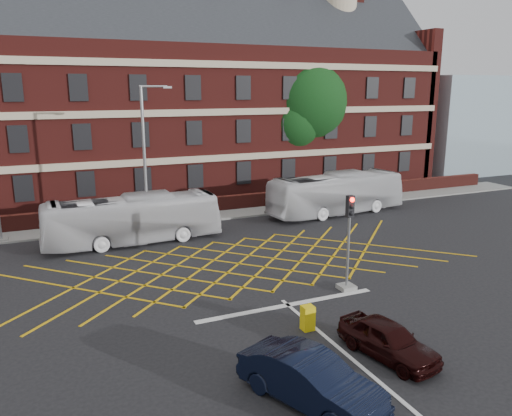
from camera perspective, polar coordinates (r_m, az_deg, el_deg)
name	(u,v)px	position (r m, az deg, el deg)	size (l,w,h in m)	color
ground	(254,277)	(23.94, -0.20, -7.87)	(120.00, 120.00, 0.00)	black
victorian_building	(152,100)	(43.44, -11.78, 12.02)	(51.00, 12.17, 20.40)	#571916
boundary_wall	(181,208)	(35.56, -8.56, 0.04)	(56.00, 0.50, 1.10)	#501A15
far_pavement	(185,218)	(34.74, -8.10, -1.10)	(60.00, 3.00, 0.12)	slate
glass_block	(463,124)	(59.75, 22.56, 8.87)	(14.00, 10.00, 10.00)	#99B2BF
box_junction_hatching	(239,264)	(25.66, -1.99, -6.36)	(11.50, 0.12, 0.02)	#CC990C
stop_line	(288,305)	(21.02, 3.67, -11.00)	(8.00, 0.30, 0.02)	silver
centre_line	(388,389)	(16.23, 14.85, -19.41)	(0.15, 14.00, 0.02)	silver
bus_left	(133,219)	(29.56, -13.92, -1.26)	(2.35, 10.06, 2.80)	silver
bus_right	(337,194)	(35.89, 9.19, 1.63)	(2.46, 10.50, 2.93)	silver
car_navy	(311,380)	(14.92, 6.25, -18.91)	(1.54, 4.43, 1.46)	black
car_maroon	(388,340)	(17.61, 14.86, -14.34)	(1.47, 3.65, 1.24)	black
deciduous_tree	(302,108)	(44.45, 5.34, 11.32)	(7.82, 7.66, 11.47)	black
traffic_light_near	(348,252)	(22.28, 10.48, -4.92)	(0.70, 0.70, 4.27)	slate
street_lamp	(147,187)	(30.11, -12.34, 2.34)	(2.25, 1.00, 8.91)	slate
utility_cabinet	(308,318)	(18.94, 5.93, -12.39)	(0.44, 0.41, 0.94)	yellow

